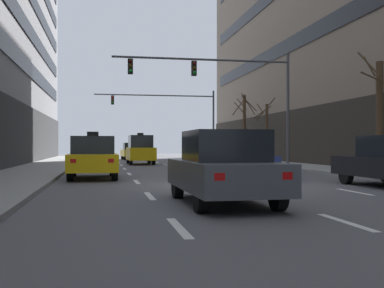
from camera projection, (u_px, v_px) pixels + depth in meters
The scene contains 38 objects.
ground_plane at pixel (229, 185), 16.30m from camera, with size 120.00×120.00×0.00m, color #515156.
lane_stripe_l1_s2 at pixel (179, 227), 7.88m from camera, with size 0.16×2.00×0.01m, color silver.
lane_stripe_l1_s3 at pixel (150, 196), 12.80m from camera, with size 0.16×2.00×0.01m, color silver.
lane_stripe_l1_s4 at pixel (137, 182), 17.71m from camera, with size 0.16×2.00×0.01m, color silver.
lane_stripe_l1_s5 at pixel (129, 174), 22.62m from camera, with size 0.16×2.00×0.01m, color silver.
lane_stripe_l1_s6 at pixel (125, 169), 27.54m from camera, with size 0.16×2.00×0.01m, color silver.
lane_stripe_l1_s7 at pixel (121, 165), 32.45m from camera, with size 0.16×2.00×0.01m, color silver.
lane_stripe_l1_s8 at pixel (119, 162), 37.37m from camera, with size 0.16×2.00×0.01m, color silver.
lane_stripe_l1_s9 at pixel (117, 160), 42.28m from camera, with size 0.16×2.00×0.01m, color silver.
lane_stripe_l1_s10 at pixel (115, 159), 47.19m from camera, with size 0.16×2.00×0.01m, color silver.
lane_stripe_l2_s2 at pixel (346, 222), 8.44m from camera, with size 0.16×2.00×0.01m, color silver.
lane_stripe_l2_s3 at pixel (256, 194), 13.36m from camera, with size 0.16×2.00×0.01m, color silver.
lane_stripe_l2_s4 at pixel (215, 181), 18.27m from camera, with size 0.16×2.00×0.01m, color silver.
lane_stripe_l2_s5 at pixel (191, 173), 23.18m from camera, with size 0.16×2.00×0.01m, color silver.
lane_stripe_l2_s6 at pixel (176, 168), 28.10m from camera, with size 0.16×2.00×0.01m, color silver.
lane_stripe_l2_s7 at pixel (165, 165), 33.01m from camera, with size 0.16×2.00×0.01m, color silver.
lane_stripe_l2_s8 at pixel (157, 162), 37.92m from camera, with size 0.16×2.00×0.01m, color silver.
lane_stripe_l2_s9 at pixel (151, 160), 42.84m from camera, with size 0.16×2.00×0.01m, color silver.
lane_stripe_l2_s10 at pixel (146, 159), 47.75m from camera, with size 0.16×2.00×0.01m, color silver.
lane_stripe_l3_s3 at pixel (354, 192), 13.91m from camera, with size 0.16×2.00×0.01m, color silver.
lane_stripe_l3_s4 at pixel (289, 180), 18.83m from camera, with size 0.16×2.00×0.01m, color silver.
lane_stripe_l3_s5 at pixel (250, 172), 23.74m from camera, with size 0.16×2.00×0.01m, color silver.
lane_stripe_l3_s6 at pixel (225, 168), 28.65m from camera, with size 0.16×2.00×0.01m, color silver.
lane_stripe_l3_s7 at pixel (207, 164), 33.57m from camera, with size 0.16×2.00×0.01m, color silver.
lane_stripe_l3_s8 at pixel (194, 162), 38.48m from camera, with size 0.16×2.00×0.01m, color silver.
lane_stripe_l3_s9 at pixel (183, 160), 43.39m from camera, with size 0.16×2.00×0.01m, color silver.
lane_stripe_l3_s10 at pixel (175, 159), 48.31m from camera, with size 0.16×2.00×0.01m, color silver.
taxi_driving_0 at pixel (93, 158), 19.53m from camera, with size 1.99×4.65×1.92m.
car_driving_1 at pixel (241, 159), 19.65m from camera, with size 1.86×4.37×1.63m.
taxi_driving_2 at pixel (132, 151), 44.78m from camera, with size 1.98×4.33×1.77m.
taxi_driving_3 at pixel (140, 150), 33.91m from camera, with size 1.88×4.32×2.25m.
car_driving_4 at pixel (223, 168), 11.05m from camera, with size 1.97×4.58×1.71m.
traffic_signal_0 at pixel (229, 84), 27.13m from camera, with size 10.30×0.35×6.63m.
traffic_signal_1 at pixel (177, 110), 45.80m from camera, with size 11.59×0.35×6.57m.
street_tree_1 at pixel (244, 125), 39.43m from camera, with size 1.92×1.93×5.48m.
street_tree_2 at pixel (266, 130), 34.13m from camera, with size 1.67×1.48×4.73m.
street_tree_3 at pixel (379, 116), 20.16m from camera, with size 1.35×1.59×5.26m.
pedestrian_0 at pixel (375, 151), 22.53m from camera, with size 0.43×0.37×1.64m.
Camera 1 is at (-4.26, -15.79, 1.38)m, focal length 44.38 mm.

